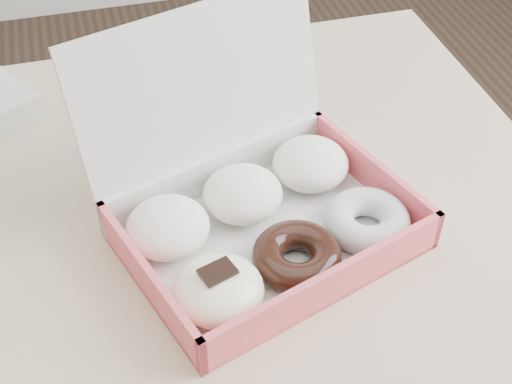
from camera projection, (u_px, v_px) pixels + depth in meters
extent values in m
cube|color=tan|center=(105.00, 232.00, 0.90)|extent=(1.20, 0.80, 0.04)
cylinder|color=tan|center=(372.00, 193.00, 1.51)|extent=(0.05, 0.05, 0.71)
cube|color=silver|center=(268.00, 239.00, 0.86)|extent=(0.39, 0.33, 0.01)
cube|color=#EA555D|center=(329.00, 288.00, 0.77)|extent=(0.31, 0.11, 0.05)
cube|color=silver|center=(218.00, 172.00, 0.92)|extent=(0.31, 0.11, 0.05)
cube|color=#EA555D|center=(148.00, 282.00, 0.78)|extent=(0.08, 0.23, 0.05)
cube|color=#EA555D|center=(372.00, 176.00, 0.91)|extent=(0.08, 0.23, 0.05)
cube|color=silver|center=(205.00, 103.00, 0.87)|extent=(0.33, 0.16, 0.24)
ellipsoid|color=white|center=(168.00, 227.00, 0.83)|extent=(0.12, 0.12, 0.06)
ellipsoid|color=white|center=(243.00, 194.00, 0.87)|extent=(0.12, 0.12, 0.06)
ellipsoid|color=white|center=(311.00, 164.00, 0.92)|extent=(0.12, 0.12, 0.06)
ellipsoid|color=#FFF9C5|center=(219.00, 290.00, 0.76)|extent=(0.12, 0.12, 0.06)
cube|color=black|center=(218.00, 272.00, 0.74)|extent=(0.04, 0.04, 0.00)
torus|color=black|center=(297.00, 256.00, 0.81)|extent=(0.13, 0.13, 0.04)
torus|color=silver|center=(367.00, 221.00, 0.85)|extent=(0.13, 0.13, 0.04)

